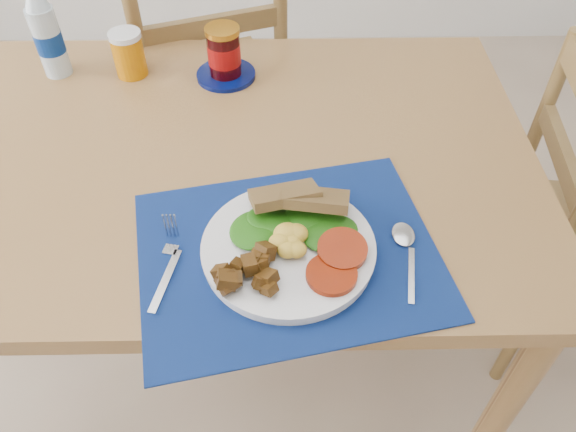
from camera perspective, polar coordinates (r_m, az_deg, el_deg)
The scene contains 10 objects.
ground at distance 1.67m, azimuth -6.64°, elevation -18.20°, with size 4.00×4.00×0.00m, color gray.
table at distance 1.25m, azimuth -8.65°, elevation 3.69°, with size 1.40×0.90×0.75m.
chair_far at distance 1.77m, azimuth -8.32°, elevation 15.72°, with size 0.57×0.56×1.21m.
placemat at distance 0.98m, azimuth 0.04°, elevation -3.80°, with size 0.51×0.40×0.00m, color #040831.
breakfast_plate at distance 0.96m, azimuth -0.31°, elevation -3.14°, with size 0.30×0.30×0.07m.
fork at distance 0.98m, azimuth -12.01°, elevation -4.46°, with size 0.04×0.19×0.00m.
spoon at distance 1.00m, azimuth 11.86°, elevation -3.13°, with size 0.04×0.18×0.01m.
water_bottle at distance 1.47m, azimuth -23.25°, elevation 16.44°, with size 0.06×0.06×0.22m.
juice_glass at distance 1.43m, azimuth -15.86°, elevation 15.46°, with size 0.07×0.07×0.10m, color #C36E05.
jam_on_saucer at distance 1.38m, azimuth -6.49°, elevation 15.86°, with size 0.14×0.14×0.13m.
Camera 1 is at (0.17, -0.70, 1.51)m, focal length 35.00 mm.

